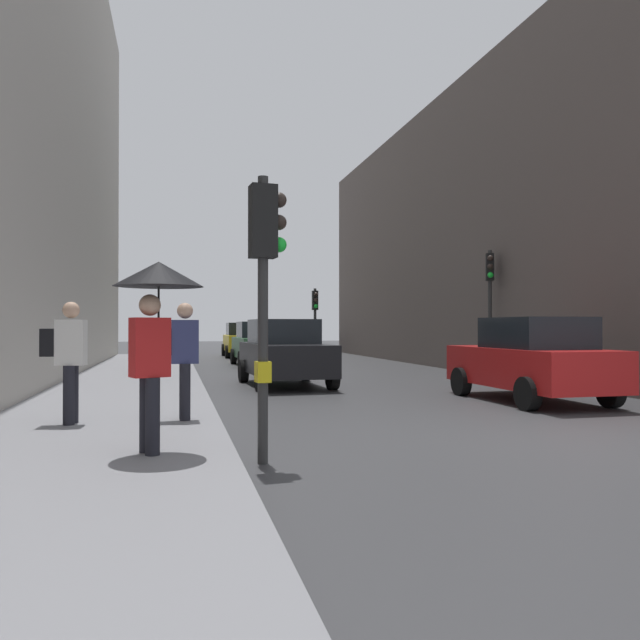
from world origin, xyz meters
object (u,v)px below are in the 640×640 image
object	(u,v)px
traffic_light_near_left	(265,265)
pedestrian_with_umbrella	(156,302)
traffic_light_far_median	(315,311)
car_white_compact	(296,338)
car_yellow_taxi	(243,340)
car_red_sedan	(531,360)
car_green_estate	(260,344)
pedestrian_with_black_backpack	(68,355)
pedestrian_with_grey_backpack	(182,353)
traffic_light_mid_street	(490,290)
car_dark_suv	(285,353)

from	to	relation	value
traffic_light_near_left	pedestrian_with_umbrella	size ratio (longest dim) A/B	1.54
traffic_light_near_left	pedestrian_with_umbrella	bearing A→B (deg)	176.85
traffic_light_far_median	car_white_compact	xyz separation A→B (m)	(1.05, 9.87, -1.35)
car_yellow_taxi	car_red_sedan	distance (m)	21.11
car_green_estate	car_red_sedan	world-z (taller)	same
car_yellow_taxi	pedestrian_with_umbrella	world-z (taller)	pedestrian_with_umbrella
car_green_estate	car_red_sedan	distance (m)	13.94
traffic_light_near_left	pedestrian_with_black_backpack	distance (m)	3.74
traffic_light_near_left	car_white_compact	xyz separation A→B (m)	(6.03, 29.61, -1.40)
pedestrian_with_grey_backpack	traffic_light_mid_street	bearing A→B (deg)	40.51
traffic_light_near_left	car_white_compact	bearing A→B (deg)	78.48
pedestrian_with_black_backpack	car_red_sedan	bearing A→B (deg)	13.78
traffic_light_near_left	car_red_sedan	xyz separation A→B (m)	(6.26, 4.68, -1.40)
traffic_light_mid_street	car_red_sedan	bearing A→B (deg)	-110.43
traffic_light_near_left	car_dark_suv	xyz separation A→B (m)	(1.84, 9.36, -1.40)
traffic_light_mid_street	car_yellow_taxi	bearing A→B (deg)	112.04
traffic_light_near_left	pedestrian_with_black_backpack	bearing A→B (deg)	134.99
car_red_sedan	pedestrian_with_black_backpack	xyz separation A→B (m)	(-8.79, -2.15, 0.29)
car_green_estate	pedestrian_with_umbrella	size ratio (longest dim) A/B	1.98
pedestrian_with_black_backpack	car_yellow_taxi	bearing A→B (deg)	77.75
car_red_sedan	traffic_light_far_median	bearing A→B (deg)	94.87
traffic_light_mid_street	car_red_sedan	size ratio (longest dim) A/B	0.93
car_yellow_taxi	car_green_estate	world-z (taller)	same
car_dark_suv	pedestrian_with_umbrella	world-z (taller)	pedestrian_with_umbrella
traffic_light_far_median	pedestrian_with_umbrella	size ratio (longest dim) A/B	1.51
car_dark_suv	car_yellow_taxi	bearing A→B (deg)	87.83
traffic_light_near_left	car_red_sedan	bearing A→B (deg)	36.74
car_yellow_taxi	car_red_sedan	bearing A→B (deg)	-79.60
car_green_estate	pedestrian_with_black_backpack	size ratio (longest dim) A/B	2.39
traffic_light_far_median	pedestrian_with_umbrella	bearing A→B (deg)	-107.49
pedestrian_with_black_backpack	pedestrian_with_grey_backpack	world-z (taller)	same
car_red_sedan	pedestrian_with_grey_backpack	xyz separation A→B (m)	(-7.17, -2.09, 0.29)
car_yellow_taxi	car_green_estate	xyz separation A→B (m)	(-0.13, -7.39, 0.00)
traffic_light_far_median	car_white_compact	bearing A→B (deg)	83.90
car_dark_suv	pedestrian_with_black_backpack	bearing A→B (deg)	-122.54
pedestrian_with_grey_backpack	car_red_sedan	bearing A→B (deg)	16.27
traffic_light_mid_street	pedestrian_with_black_backpack	size ratio (longest dim) A/B	2.22
car_red_sedan	pedestrian_with_black_backpack	distance (m)	9.05
car_white_compact	car_dark_suv	xyz separation A→B (m)	(-4.19, -20.25, 0.00)
pedestrian_with_grey_backpack	car_dark_suv	bearing A→B (deg)	67.94
traffic_light_mid_street	car_white_compact	size ratio (longest dim) A/B	0.91
car_yellow_taxi	pedestrian_with_grey_backpack	size ratio (longest dim) A/B	2.38
car_yellow_taxi	pedestrian_with_black_backpack	xyz separation A→B (m)	(-4.97, -22.92, 0.29)
traffic_light_mid_street	pedestrian_with_umbrella	size ratio (longest dim) A/B	1.83
car_white_compact	pedestrian_with_grey_backpack	xyz separation A→B (m)	(-6.94, -27.03, 0.29)
car_green_estate	car_dark_suv	size ratio (longest dim) A/B	0.99
pedestrian_with_black_backpack	traffic_light_far_median	bearing A→B (deg)	66.46
car_dark_suv	car_red_sedan	size ratio (longest dim) A/B	1.01
traffic_light_far_median	car_green_estate	distance (m)	3.43
car_yellow_taxi	car_dark_suv	xyz separation A→B (m)	(-0.61, -16.08, 0.00)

